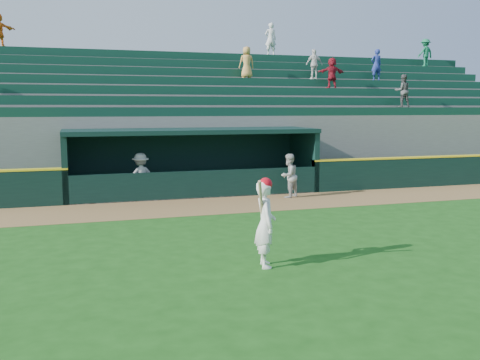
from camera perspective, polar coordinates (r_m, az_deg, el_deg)
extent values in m
plane|color=#194D13|center=(13.28, 2.07, -6.46)|extent=(120.00, 120.00, 0.00)
cube|color=olive|center=(17.87, -3.16, -2.76)|extent=(40.00, 3.00, 0.01)
cube|color=black|center=(25.10, 24.03, 0.98)|extent=(15.50, 0.30, 1.20)
cube|color=yellow|center=(25.04, 24.11, 2.41)|extent=(15.50, 0.32, 0.06)
imported|color=#A3A39E|center=(19.48, 5.22, 0.46)|extent=(0.98, 0.93, 1.60)
imported|color=#A7A7A2|center=(19.32, -10.54, 0.39)|extent=(1.18, 0.83, 1.66)
cube|color=slate|center=(20.55, -5.08, -1.36)|extent=(9.00, 2.60, 0.04)
cube|color=black|center=(19.95, -18.14, 1.29)|extent=(0.20, 2.60, 2.30)
cube|color=black|center=(21.84, 6.77, 2.14)|extent=(0.20, 2.60, 2.30)
cube|color=black|center=(21.67, -5.84, 2.11)|extent=(9.40, 0.20, 2.30)
cube|color=black|center=(20.31, -5.16, 5.23)|extent=(9.40, 2.80, 0.16)
cube|color=black|center=(19.30, -4.32, -0.50)|extent=(9.00, 0.16, 1.00)
cube|color=brown|center=(21.29, -5.54, -0.43)|extent=(8.40, 0.45, 0.10)
cube|color=slate|center=(22.16, -6.13, 3.02)|extent=(34.00, 0.85, 2.91)
cube|color=#0F3828|center=(21.97, -6.13, 7.25)|extent=(34.00, 0.60, 0.36)
cube|color=slate|center=(22.97, -6.55, 3.74)|extent=(34.00, 0.85, 3.36)
cube|color=#0F3828|center=(22.80, -6.57, 8.39)|extent=(34.00, 0.60, 0.36)
cube|color=slate|center=(23.79, -6.94, 4.41)|extent=(34.00, 0.85, 3.81)
cube|color=#0F3828|center=(23.65, -6.97, 9.45)|extent=(34.00, 0.60, 0.36)
cube|color=slate|center=(24.62, -7.31, 5.04)|extent=(34.00, 0.85, 4.26)
cube|color=#0F3828|center=(24.50, -7.36, 10.43)|extent=(34.00, 0.60, 0.36)
cube|color=slate|center=(25.44, -7.66, 5.63)|extent=(34.00, 0.85, 4.71)
cube|color=#0F3828|center=(25.36, -7.72, 11.35)|extent=(34.00, 0.60, 0.36)
cube|color=slate|center=(26.27, -7.98, 6.17)|extent=(34.00, 0.85, 5.16)
cube|color=#0F3828|center=(26.23, -8.05, 12.20)|extent=(34.00, 0.60, 0.36)
cube|color=slate|center=(27.11, -8.29, 6.69)|extent=(34.00, 0.85, 5.61)
cube|color=#0F3828|center=(27.11, -8.37, 13.01)|extent=(34.00, 0.60, 0.36)
cube|color=slate|center=(27.68, -8.48, 6.70)|extent=(34.50, 0.30, 5.61)
imported|color=silver|center=(26.71, 7.92, 12.13)|extent=(0.85, 0.37, 1.44)
imported|color=maroon|center=(26.15, 9.77, 11.19)|extent=(1.34, 0.47, 1.43)
imported|color=navy|center=(28.33, 14.34, 11.82)|extent=(0.57, 0.38, 1.55)
imported|color=#494949|center=(26.05, 16.95, 9.07)|extent=(0.83, 0.70, 1.50)
imported|color=#176A44|center=(32.09, 19.15, 12.70)|extent=(1.06, 0.72, 1.51)
imported|color=gold|center=(25.45, 0.71, 12.44)|extent=(0.71, 0.47, 1.46)
imported|color=white|center=(28.69, 3.29, 14.78)|extent=(0.64, 0.46, 1.64)
imported|color=white|center=(10.96, 2.72, -4.71)|extent=(0.53, 0.71, 1.79)
sphere|color=red|center=(10.81, 2.75, -0.45)|extent=(0.27, 0.27, 0.27)
cylinder|color=tan|center=(10.58, 2.23, -1.88)|extent=(0.28, 0.47, 0.76)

